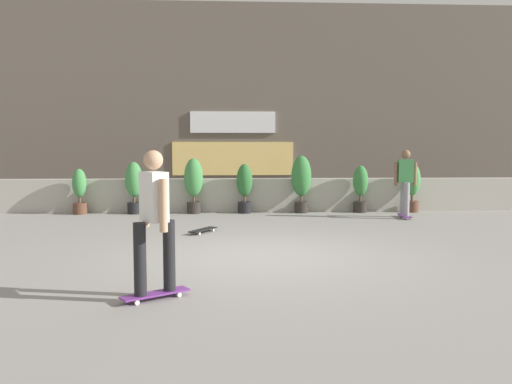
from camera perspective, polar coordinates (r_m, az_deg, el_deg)
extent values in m
plane|color=gray|center=(8.42, 0.54, -6.96)|extent=(48.00, 48.00, 0.00)
cube|color=#B2ADA3|center=(14.29, -0.94, -0.32)|extent=(18.00, 0.40, 0.90)
cube|color=#60564C|center=(18.30, -1.41, 9.56)|extent=(20.00, 2.00, 6.50)
cube|color=white|center=(17.21, -2.57, 7.70)|extent=(2.80, 0.08, 0.70)
cube|color=#F2CC72|center=(17.20, -2.56, 3.70)|extent=(4.00, 0.06, 1.10)
cylinder|color=brown|center=(14.41, -18.83, -1.73)|extent=(0.36, 0.36, 0.30)
cylinder|color=brown|center=(14.39, -18.86, -0.83)|extent=(0.06, 0.06, 0.15)
ellipsoid|color=#428C47|center=(14.36, -18.90, 0.95)|extent=(0.37, 0.37, 0.75)
cylinder|color=black|center=(14.09, -13.27, -1.74)|extent=(0.36, 0.36, 0.30)
cylinder|color=brown|center=(14.07, -13.29, -0.83)|extent=(0.06, 0.06, 0.15)
ellipsoid|color=#428C47|center=(14.03, -13.33, 1.36)|extent=(0.45, 0.45, 0.93)
cylinder|color=#2D2823|center=(13.90, -6.87, -1.74)|extent=(0.36, 0.36, 0.30)
cylinder|color=brown|center=(13.87, -6.88, -0.81)|extent=(0.06, 0.06, 0.15)
ellipsoid|color=#428C47|center=(13.83, -6.90, 1.60)|extent=(0.50, 0.50, 1.02)
cylinder|color=black|center=(13.87, -1.27, -1.72)|extent=(0.36, 0.36, 0.30)
cylinder|color=brown|center=(13.85, -1.27, -0.79)|extent=(0.06, 0.06, 0.15)
ellipsoid|color=#2D6B33|center=(13.81, -1.28, 1.31)|extent=(0.42, 0.42, 0.87)
cylinder|color=#2D2823|center=(14.00, 4.99, -1.67)|extent=(0.36, 0.36, 0.30)
cylinder|color=brown|center=(13.98, 5.00, -0.76)|extent=(0.06, 0.06, 0.15)
ellipsoid|color=#387F3D|center=(13.93, 5.02, 1.78)|extent=(0.53, 0.53, 1.09)
cylinder|color=#2D2823|center=(14.31, 11.40, -1.61)|extent=(0.36, 0.36, 0.30)
cylinder|color=brown|center=(14.29, 11.42, -0.71)|extent=(0.06, 0.06, 0.15)
ellipsoid|color=#387F3D|center=(14.25, 11.45, 1.23)|extent=(0.40, 0.40, 0.82)
cylinder|color=brown|center=(14.73, 16.79, -1.54)|extent=(0.36, 0.36, 0.30)
cylinder|color=brown|center=(14.71, 16.81, -0.67)|extent=(0.06, 0.06, 0.15)
ellipsoid|color=#428C47|center=(14.67, 16.86, 1.33)|extent=(0.43, 0.43, 0.88)
cube|color=#72338C|center=(13.40, 16.05, -2.49)|extent=(0.28, 0.82, 0.02)
cylinder|color=silver|center=(13.64, 15.47, -2.51)|extent=(0.04, 0.06, 0.06)
cylinder|color=silver|center=(13.68, 16.12, -2.51)|extent=(0.04, 0.06, 0.06)
cylinder|color=silver|center=(13.14, 15.96, -2.79)|extent=(0.04, 0.06, 0.06)
cylinder|color=silver|center=(13.17, 16.64, -2.79)|extent=(0.04, 0.06, 0.06)
cylinder|color=gray|center=(13.53, 15.92, -0.63)|extent=(0.14, 0.14, 0.82)
cylinder|color=gray|center=(13.18, 16.26, -0.77)|extent=(0.14, 0.14, 0.82)
cube|color=#3F8C4C|center=(13.31, 16.16, 2.26)|extent=(0.38, 0.24, 0.56)
sphere|color=brown|center=(13.30, 16.20, 4.02)|extent=(0.22, 0.22, 0.22)
cylinder|color=brown|center=(13.26, 15.16, 1.93)|extent=(0.09, 0.09, 0.58)
cylinder|color=brown|center=(13.37, 17.13, 1.90)|extent=(0.09, 0.09, 0.58)
cube|color=#72338C|center=(6.11, -11.03, -10.93)|extent=(0.78, 0.61, 0.02)
cylinder|color=silver|center=(5.94, -12.99, -11.79)|extent=(0.06, 0.06, 0.06)
cylinder|color=silver|center=(6.08, -13.61, -11.41)|extent=(0.06, 0.06, 0.06)
cylinder|color=silver|center=(6.16, -8.47, -11.12)|extent=(0.06, 0.06, 0.06)
cylinder|color=silver|center=(6.30, -9.17, -10.78)|extent=(0.06, 0.06, 0.06)
cylinder|color=black|center=(5.93, -12.67, -7.24)|extent=(0.14, 0.14, 0.82)
cylinder|color=black|center=(6.08, -9.55, -6.90)|extent=(0.14, 0.14, 0.82)
cube|color=white|center=(5.91, -11.20, -0.50)|extent=(0.37, 0.41, 0.56)
sphere|color=tan|center=(5.88, -11.26, 3.48)|extent=(0.22, 0.22, 0.22)
cylinder|color=tan|center=(5.70, -10.17, -1.48)|extent=(0.09, 0.09, 0.58)
cylinder|color=tan|center=(6.13, -12.13, -1.08)|extent=(0.09, 0.09, 0.58)
cube|color=black|center=(10.66, -5.86, -4.15)|extent=(0.58, 0.79, 0.02)
cylinder|color=silver|center=(10.92, -5.46, -4.13)|extent=(0.05, 0.06, 0.06)
cylinder|color=silver|center=(10.84, -4.75, -4.20)|extent=(0.05, 0.06, 0.06)
cylinder|color=silver|center=(10.49, -7.00, -4.51)|extent=(0.05, 0.06, 0.06)
cylinder|color=silver|center=(10.41, -6.27, -4.58)|extent=(0.05, 0.06, 0.06)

